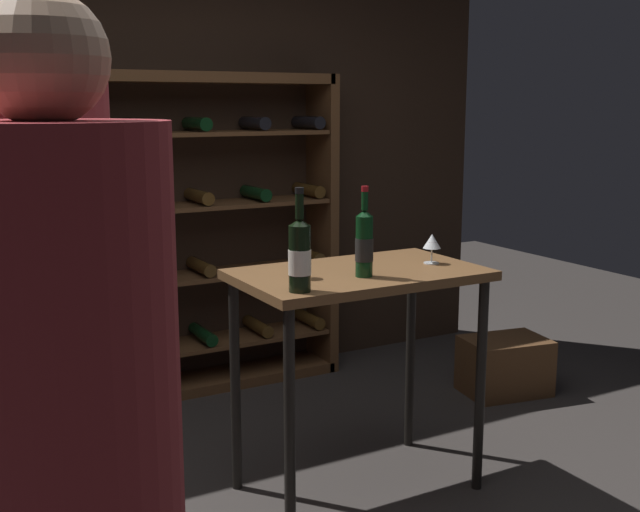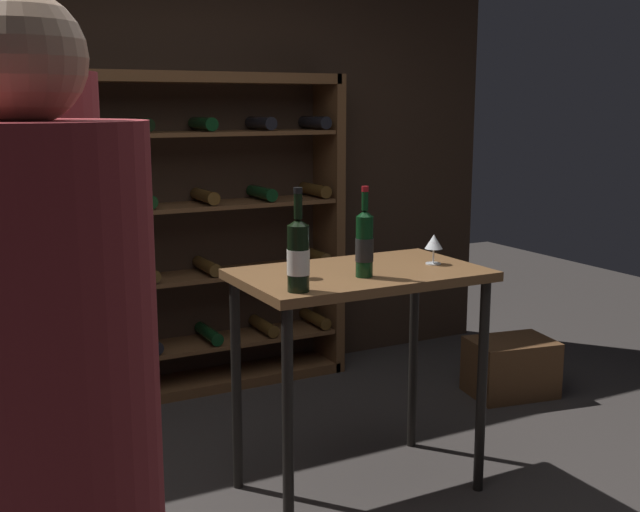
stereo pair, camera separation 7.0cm
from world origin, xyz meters
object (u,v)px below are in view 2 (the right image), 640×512
at_px(wine_crate, 511,367).
at_px(wine_glass_stemmed_right, 301,252).
at_px(person_bystander_dark_jacket, 47,467).
at_px(wine_bottle_amber_reserve, 298,255).
at_px(wine_rack, 115,243).
at_px(wine_glass_stemmed_center, 434,243).
at_px(tasting_table, 359,301).
at_px(wine_bottle_black_capsule, 364,243).
at_px(person_bystander_red_print, 18,353).

height_order(wine_crate, wine_glass_stemmed_right, wine_glass_stemmed_right).
relative_size(person_bystander_dark_jacket, wine_bottle_amber_reserve, 4.79).
relative_size(wine_crate, wine_glass_stemmed_right, 3.30).
bearing_deg(person_bystander_dark_jacket, wine_rack, 141.67).
height_order(wine_bottle_amber_reserve, wine_glass_stemmed_center, wine_bottle_amber_reserve).
height_order(person_bystander_dark_jacket, wine_glass_stemmed_center, person_bystander_dark_jacket).
bearing_deg(wine_glass_stemmed_right, wine_glass_stemmed_center, -1.86).
height_order(wine_rack, person_bystander_dark_jacket, person_bystander_dark_jacket).
relative_size(wine_glass_stemmed_center, wine_glass_stemmed_right, 0.90).
bearing_deg(wine_rack, wine_crate, -25.10).
distance_m(person_bystander_dark_jacket, wine_bottle_amber_reserve, 1.60).
bearing_deg(wine_glass_stemmed_center, wine_crate, 30.91).
relative_size(person_bystander_dark_jacket, wine_glass_stemmed_right, 12.84).
xyz_separation_m(tasting_table, wine_bottle_black_capsule, (-0.05, -0.12, 0.27)).
height_order(wine_rack, wine_bottle_black_capsule, wine_rack).
height_order(person_bystander_dark_jacket, person_bystander_red_print, person_bystander_red_print).
relative_size(wine_crate, wine_bottle_black_capsule, 1.30).
height_order(wine_glass_stemmed_center, wine_glass_stemmed_right, wine_glass_stemmed_right).
bearing_deg(wine_rack, wine_glass_stemmed_center, -57.14).
distance_m(wine_rack, wine_bottle_amber_reserve, 1.79).
bearing_deg(wine_bottle_black_capsule, wine_glass_stemmed_center, 11.20).
height_order(tasting_table, wine_glass_stemmed_right, wine_glass_stemmed_right).
xyz_separation_m(person_bystander_dark_jacket, wine_crate, (2.87, 1.97, -0.87)).
relative_size(wine_rack, wine_bottle_amber_reserve, 7.11).
relative_size(person_bystander_dark_jacket, person_bystander_red_print, 0.95).
height_order(wine_rack, wine_glass_stemmed_center, wine_rack).
xyz_separation_m(wine_crate, wine_bottle_black_capsule, (-1.43, -0.70, 0.96)).
distance_m(wine_glass_stemmed_center, wine_glass_stemmed_right, 0.64).
distance_m(wine_rack, wine_glass_stemmed_center, 1.88).
bearing_deg(wine_crate, wine_glass_stemmed_center, -149.09).
bearing_deg(person_bystander_red_print, wine_rack, -164.96).
xyz_separation_m(wine_crate, wine_bottle_amber_reserve, (-1.78, -0.80, 0.97)).
distance_m(person_bystander_dark_jacket, wine_bottle_black_capsule, 1.92).
relative_size(wine_rack, person_bystander_red_print, 1.41).
distance_m(person_bystander_red_print, wine_bottle_black_capsule, 1.58).
bearing_deg(person_bystander_dark_jacket, wine_crate, 101.75).
height_order(person_bystander_red_print, wine_crate, person_bystander_red_print).
bearing_deg(wine_bottle_black_capsule, tasting_table, 67.37).
distance_m(tasting_table, person_bystander_dark_jacket, 2.04).
relative_size(wine_bottle_amber_reserve, wine_bottle_black_capsule, 1.06).
bearing_deg(wine_glass_stemmed_center, wine_bottle_black_capsule, -168.80).
xyz_separation_m(wine_rack, wine_crate, (2.05, -0.96, -0.76)).
distance_m(wine_crate, wine_bottle_amber_reserve, 2.18).
bearing_deg(wine_bottle_amber_reserve, tasting_table, 28.83).
distance_m(person_bystander_dark_jacket, wine_glass_stemmed_right, 1.82).
bearing_deg(wine_crate, person_bystander_dark_jacket, -145.56).
bearing_deg(wine_bottle_amber_reserve, person_bystander_dark_jacket, -132.99).
distance_m(wine_crate, wine_glass_stemmed_center, 1.51).
xyz_separation_m(wine_rack, wine_bottle_black_capsule, (0.62, -1.65, 0.20)).
height_order(wine_crate, wine_bottle_black_capsule, wine_bottle_black_capsule).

